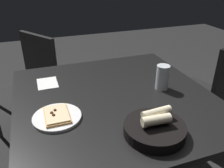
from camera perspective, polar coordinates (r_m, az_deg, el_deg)
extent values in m
cube|color=black|center=(1.32, 0.67, -3.49)|extent=(1.11, 1.08, 0.03)
cylinder|color=black|center=(2.07, 8.51, -3.55)|extent=(0.04, 0.04, 0.72)
cylinder|color=black|center=(1.88, -18.91, -8.41)|extent=(0.04, 0.04, 0.72)
cylinder|color=white|center=(1.16, -13.24, -7.87)|extent=(0.23, 0.23, 0.01)
cube|color=tan|center=(1.15, -13.30, -7.38)|extent=(0.17, 0.12, 0.01)
cube|color=beige|center=(1.15, -13.34, -7.05)|extent=(0.15, 0.11, 0.01)
sphere|color=brown|center=(1.15, -14.50, -6.85)|extent=(0.02, 0.02, 0.02)
sphere|color=brown|center=(1.13, -14.07, -7.38)|extent=(0.02, 0.02, 0.02)
sphere|color=brown|center=(1.17, -13.73, -6.25)|extent=(0.02, 0.02, 0.02)
cylinder|color=black|center=(1.04, 10.30, -10.82)|extent=(0.27, 0.27, 0.05)
cylinder|color=beige|center=(1.03, 10.80, -6.84)|extent=(0.05, 0.14, 0.04)
cylinder|color=beige|center=(1.00, 10.75, -8.63)|extent=(0.05, 0.13, 0.04)
cylinder|color=red|center=(1.09, 9.60, -8.96)|extent=(0.06, 0.06, 0.03)
cylinder|color=silver|center=(1.39, 12.21, 1.60)|extent=(0.08, 0.08, 0.15)
cylinder|color=#B99020|center=(1.40, 12.09, 0.52)|extent=(0.07, 0.07, 0.08)
cube|color=white|center=(1.50, -15.47, 0.18)|extent=(0.16, 0.12, 0.00)
cube|color=black|center=(2.11, -20.65, -2.58)|extent=(0.61, 0.61, 0.04)
cube|color=black|center=(2.11, -17.29, 5.43)|extent=(0.37, 0.26, 0.46)
cylinder|color=black|center=(2.01, -21.06, -11.85)|extent=(0.03, 0.03, 0.40)
cylinder|color=black|center=(2.45, -18.65, -3.98)|extent=(0.03, 0.03, 0.40)
cylinder|color=black|center=(2.18, -12.78, -7.25)|extent=(0.03, 0.03, 0.40)
cube|color=black|center=(2.14, 20.68, -2.41)|extent=(0.56, 0.56, 0.04)
cylinder|color=black|center=(2.47, 18.50, -3.74)|extent=(0.03, 0.03, 0.39)
cylinder|color=black|center=(2.20, 12.94, -7.08)|extent=(0.03, 0.03, 0.39)
cylinder|color=black|center=(2.04, 21.35, -11.46)|extent=(0.03, 0.03, 0.39)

